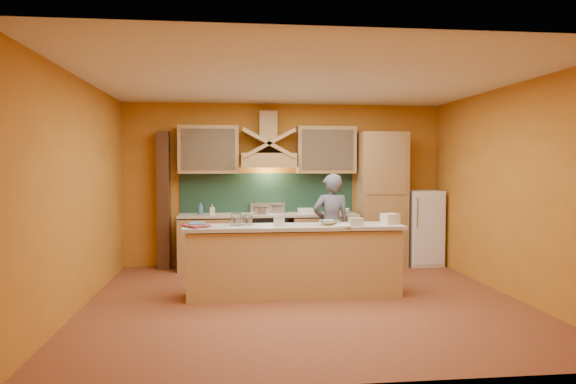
{
  "coord_description": "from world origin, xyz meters",
  "views": [
    {
      "loc": [
        -0.93,
        -6.41,
        1.74
      ],
      "look_at": [
        -0.12,
        0.9,
        1.35
      ],
      "focal_mm": 32.0,
      "sensor_mm": 36.0,
      "label": 1
    }
  ],
  "objects": [
    {
      "name": "pot_large",
      "position": [
        -0.43,
        2.1,
        0.97
      ],
      "size": [
        0.32,
        0.32,
        0.14
      ],
      "primitive_type": "cylinder",
      "rotation": [
        0.0,
        0.0,
        0.42
      ],
      "color": "silver",
      "rests_on": "stove"
    },
    {
      "name": "floor",
      "position": [
        0.0,
        0.0,
        0.0
      ],
      "size": [
        5.5,
        5.0,
        0.01
      ],
      "primitive_type": "cube",
      "color": "brown",
      "rests_on": "ground"
    },
    {
      "name": "mixing_bowl",
      "position": [
        0.36,
        0.28,
        0.98
      ],
      "size": [
        0.33,
        0.33,
        0.06
      ],
      "primitive_type": "imported",
      "rotation": [
        0.0,
        0.0,
        0.36
      ],
      "color": "white",
      "rests_on": "island_top"
    },
    {
      "name": "bowl_back",
      "position": [
        0.95,
        2.16,
        0.96
      ],
      "size": [
        0.25,
        0.25,
        0.08
      ],
      "primitive_type": "imported",
      "rotation": [
        0.0,
        0.0,
        0.01
      ],
      "color": "white",
      "rests_on": "counter_top"
    },
    {
      "name": "dish_rack",
      "position": [
        0.33,
        2.17,
        0.96
      ],
      "size": [
        0.25,
        0.2,
        0.09
      ],
      "primitive_type": "cube",
      "rotation": [
        0.0,
        0.0,
        0.01
      ],
      "color": "white",
      "rests_on": "counter_top"
    },
    {
      "name": "jar_small",
      "position": [
        -0.71,
        0.4,
        1.01
      ],
      "size": [
        0.15,
        0.15,
        0.14
      ],
      "primitive_type": "cylinder",
      "rotation": [
        0.0,
        0.0,
        -0.22
      ],
      "color": "silver",
      "rests_on": "island_top"
    },
    {
      "name": "kitchen_scale",
      "position": [
        -0.31,
        0.23,
        1.0
      ],
      "size": [
        0.15,
        0.15,
        0.11
      ],
      "primitive_type": "cube",
      "rotation": [
        0.0,
        0.0,
        -0.19
      ],
      "color": "silver",
      "rests_on": "island_top"
    },
    {
      "name": "base_cabinet_right",
      "position": [
        0.65,
        2.2,
        0.43
      ],
      "size": [
        1.1,
        0.6,
        0.86
      ],
      "primitive_type": "cube",
      "color": "#AD834F",
      "rests_on": "floor"
    },
    {
      "name": "pantry_column",
      "position": [
        1.65,
        2.2,
        1.15
      ],
      "size": [
        0.8,
        0.6,
        2.3
      ],
      "primitive_type": "cube",
      "color": "#AD834F",
      "rests_on": "floor"
    },
    {
      "name": "upper_cabinet_left",
      "position": [
        -1.3,
        2.33,
        2.0
      ],
      "size": [
        1.0,
        0.35,
        0.8
      ],
      "primitive_type": "cube",
      "color": "#AD834F",
      "rests_on": "wall_back"
    },
    {
      "name": "hood_chimney",
      "position": [
        -0.3,
        2.35,
        2.4
      ],
      "size": [
        0.3,
        0.3,
        0.5
      ],
      "primitive_type": "cube",
      "color": "#AD834F",
      "rests_on": "wall_back"
    },
    {
      "name": "grocery_bag_a",
      "position": [
        1.21,
        0.31,
        1.01
      ],
      "size": [
        0.26,
        0.24,
        0.14
      ],
      "primitive_type": "cube",
      "rotation": [
        0.0,
        0.0,
        0.37
      ],
      "color": "beige",
      "rests_on": "island_top"
    },
    {
      "name": "wall_front",
      "position": [
        0.0,
        -2.5,
        1.4
      ],
      "size": [
        5.5,
        0.02,
        2.8
      ],
      "primitive_type": "cube",
      "color": "#C47A26",
      "rests_on": "floor"
    },
    {
      "name": "counter_top",
      "position": [
        -0.3,
        2.2,
        0.9
      ],
      "size": [
        3.0,
        0.62,
        0.04
      ],
      "primitive_type": "cube",
      "color": "beige",
      "rests_on": "base_cabinet_left"
    },
    {
      "name": "book_upper",
      "position": [
        -1.48,
        0.31,
        0.98
      ],
      "size": [
        0.25,
        0.32,
        0.02
      ],
      "primitive_type": "imported",
      "rotation": [
        0.0,
        0.0,
        0.14
      ],
      "color": "#3C6A84",
      "rests_on": "island_top"
    },
    {
      "name": "island_body",
      "position": [
        -0.1,
        0.3,
        0.44
      ],
      "size": [
        2.8,
        0.55,
        0.88
      ],
      "primitive_type": "cube",
      "color": "tan",
      "rests_on": "floor"
    },
    {
      "name": "backsplash",
      "position": [
        -0.3,
        2.48,
        1.25
      ],
      "size": [
        3.0,
        0.03,
        0.7
      ],
      "primitive_type": "cube",
      "color": "#183428",
      "rests_on": "wall_back"
    },
    {
      "name": "person",
      "position": [
        0.61,
        1.36,
        0.8
      ],
      "size": [
        0.6,
        0.41,
        1.61
      ],
      "primitive_type": "imported",
      "rotation": [
        0.0,
        0.0,
        3.19
      ],
      "color": "slate",
      "rests_on": "floor"
    },
    {
      "name": "base_cabinet_left",
      "position": [
        -1.25,
        2.2,
        0.43
      ],
      "size": [
        1.1,
        0.6,
        0.86
      ],
      "primitive_type": "cube",
      "color": "#AD834F",
      "rests_on": "floor"
    },
    {
      "name": "grocery_bag_b",
      "position": [
        0.69,
        0.13,
        1.0
      ],
      "size": [
        0.18,
        0.14,
        0.11
      ],
      "primitive_type": "cube",
      "rotation": [
        0.0,
        0.0,
        -0.0
      ],
      "color": "beige",
      "rests_on": "island_top"
    },
    {
      "name": "trim_column_left",
      "position": [
        -2.05,
        2.35,
        1.15
      ],
      "size": [
        0.2,
        0.3,
        2.3
      ],
      "primitive_type": "cube",
      "color": "#472816",
      "rests_on": "floor"
    },
    {
      "name": "range_hood",
      "position": [
        -0.3,
        2.25,
        1.82
      ],
      "size": [
        0.92,
        0.5,
        0.24
      ],
      "primitive_type": "cube",
      "color": "#AD834F",
      "rests_on": "wall_back"
    },
    {
      "name": "pot_small",
      "position": [
        -0.13,
        2.26,
        0.97
      ],
      "size": [
        0.25,
        0.25,
        0.15
      ],
      "primitive_type": "cylinder",
      "rotation": [
        0.0,
        0.0,
        0.24
      ],
      "color": "silver",
      "rests_on": "stove"
    },
    {
      "name": "upper_cabinet_right",
      "position": [
        0.7,
        2.33,
        2.0
      ],
      "size": [
        1.0,
        0.35,
        0.8
      ],
      "primitive_type": "cube",
      "color": "#AD834F",
      "rests_on": "wall_back"
    },
    {
      "name": "soap_bottle_b",
      "position": [
        -1.43,
        2.16,
        1.03
      ],
      "size": [
        0.12,
        0.12,
        0.23
      ],
      "primitive_type": "imported",
      "rotation": [
        0.0,
        0.0,
        0.7
      ],
      "color": "teal",
      "rests_on": "counter_top"
    },
    {
      "name": "jar_large",
      "position": [
        -0.86,
        0.38,
        1.02
      ],
      "size": [
        0.17,
        0.17,
        0.16
      ],
      "primitive_type": "cylinder",
      "rotation": [
        0.0,
        0.0,
        -0.23
      ],
      "color": "white",
      "rests_on": "island_top"
    },
    {
      "name": "book_lower",
      "position": [
        -1.48,
        0.17,
        0.96
      ],
      "size": [
        0.4,
        0.43,
        0.03
      ],
      "primitive_type": "imported",
      "rotation": [
        0.0,
        0.0,
        0.62
      ],
      "color": "#B13F40",
      "rests_on": "island_top"
    },
    {
      "name": "fridge",
      "position": [
        2.4,
        2.2,
        0.65
      ],
      "size": [
        0.58,
        0.6,
        1.3
      ],
      "primitive_type": "cube",
      "color": "white",
      "rests_on": "floor"
    },
    {
      "name": "wall_right",
      "position": [
        2.75,
        0.0,
        1.4
      ],
      "size": [
        0.02,
        5.0,
        2.8
      ],
      "primitive_type": "cube",
      "color": "#C47A26",
      "rests_on": "floor"
    },
    {
      "name": "wall_back",
      "position": [
        0.0,
        2.5,
        1.4
      ],
      "size": [
        5.5,
        0.02,
        2.8
      ],
      "primitive_type": "cube",
      "color": "#C47A26",
      "rests_on": "floor"
    },
    {
      "name": "wall_left",
      "position": [
        -2.75,
        0.0,
        1.4
      ],
      "size": [
        0.02,
        5.0,
        2.8
      ],
      "primitive_type": "cube",
      "color": "#C47A26",
      "rests_on": "floor"
    },
    {
      "name": "cloth",
      "position": [
        0.5,
        0.09,
        0.95
      ],
      "size": [
        0.28,
        0.24,
        0.02
      ],
      "primitive_type": "cube",
      "rotation": [
        0.0,
        0.0,
        -0.34
      ],
      "color": "beige",
      "rests_on": "island_top"
    },
    {
      "name": "island_top",
      "position": [
        -0.1,
        0.3,
        0.92
      ],
      "size": [
        2.9,
        0.62,
        0.05
      ],
      "primitive_type": "cube",
      "color": "beige",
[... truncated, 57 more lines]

